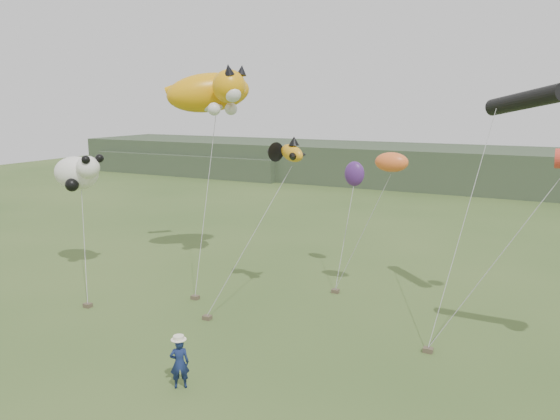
{
  "coord_description": "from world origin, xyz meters",
  "views": [
    {
      "loc": [
        9.56,
        -13.63,
        8.62
      ],
      "look_at": [
        1.2,
        3.0,
        4.94
      ],
      "focal_mm": 35.0,
      "sensor_mm": 36.0,
      "label": 1
    }
  ],
  "objects": [
    {
      "name": "panda_kite",
      "position": [
        -11.56,
        5.96,
        5.19
      ],
      "size": [
        2.96,
        1.91,
        1.84
      ],
      "color": "white",
      "rests_on": "ground"
    },
    {
      "name": "misc_kites",
      "position": [
        2.28,
        10.25,
        5.7
      ],
      "size": [
        3.89,
        3.85,
        2.03
      ],
      "color": "orange",
      "rests_on": "ground"
    },
    {
      "name": "fish_kite",
      "position": [
        -0.46,
        6.7,
        6.61
      ],
      "size": [
        2.3,
        1.49,
        1.14
      ],
      "color": "orange",
      "rests_on": "ground"
    },
    {
      "name": "sandbag_anchors",
      "position": [
        -1.41,
        4.98,
        0.08
      ],
      "size": [
        14.28,
        6.73,
        0.17
      ],
      "color": "brown",
      "rests_on": "ground"
    },
    {
      "name": "ground",
      "position": [
        0.0,
        0.0,
        0.0
      ],
      "size": [
        120.0,
        120.0,
        0.0
      ],
      "primitive_type": "plane",
      "color": "#385123",
      "rests_on": "ground"
    },
    {
      "name": "cat_kite",
      "position": [
        -5.92,
        9.7,
        9.14
      ],
      "size": [
        5.69,
        4.48,
        2.51
      ],
      "color": "orange",
      "rests_on": "ground"
    },
    {
      "name": "festival_attendant",
      "position": [
        -0.11,
        -1.23,
        0.8
      ],
      "size": [
        0.7,
        0.66,
        1.61
      ],
      "primitive_type": "imported",
      "rotation": [
        0.0,
        0.0,
        3.78
      ],
      "color": "#14214D",
      "rests_on": "ground"
    },
    {
      "name": "headland",
      "position": [
        -3.11,
        44.69,
        1.92
      ],
      "size": [
        90.0,
        13.0,
        4.0
      ],
      "color": "#2D3D28",
      "rests_on": "ground"
    }
  ]
}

